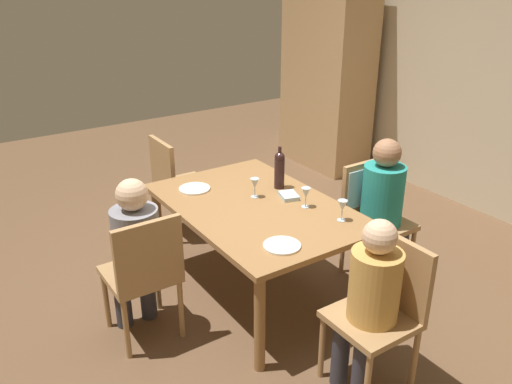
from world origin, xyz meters
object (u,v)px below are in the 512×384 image
object	(u,v)px
chair_far_right	(370,203)
wine_bottle_tall_green	(279,169)
armoire_cabinet	(327,75)
wine_glass_near_left	(342,206)
dining_table	(256,214)
chair_near	(144,270)
chair_left_end	(175,180)
person_man_guest	(385,202)
dinner_plate_host	(195,189)
chair_right_end	(383,304)
person_woman_host	(370,295)
wine_glass_centre	(306,193)
dinner_plate_guest_left	(282,246)
wine_glass_near_right	(255,184)
person_man_bearded	(136,246)

from	to	relation	value
chair_far_right	wine_bottle_tall_green	distance (m)	0.77
armoire_cabinet	wine_glass_near_left	distance (m)	3.13
armoire_cabinet	dining_table	xyz separation A→B (m)	(1.91, -2.29, -0.45)
dining_table	chair_far_right	xyz separation A→B (m)	(0.24, 0.92, -0.05)
dining_table	chair_near	size ratio (longest dim) A/B	1.76
chair_left_end	person_man_guest	world-z (taller)	person_man_guest
dining_table	dinner_plate_host	size ratio (longest dim) A/B	6.70
armoire_cabinet	wine_bottle_tall_green	distance (m)	2.64
armoire_cabinet	chair_near	xyz separation A→B (m)	(2.00, -3.20, -0.56)
dinner_plate_host	chair_right_end	bearing A→B (deg)	11.06
wine_bottle_tall_green	dinner_plate_host	bearing A→B (deg)	-120.45
armoire_cabinet	chair_right_end	size ratio (longest dim) A/B	2.37
chair_right_end	wine_bottle_tall_green	distance (m)	1.41
person_woman_host	person_man_guest	xyz separation A→B (m)	(-0.80, 0.94, 0.03)
chair_right_end	wine_bottle_tall_green	bearing A→B (deg)	-9.91
chair_right_end	person_man_guest	xyz separation A→B (m)	(-0.80, 0.83, 0.13)
chair_left_end	wine_glass_centre	xyz separation A→B (m)	(1.42, 0.36, 0.30)
person_man_guest	dinner_plate_guest_left	size ratio (longest dim) A/B	4.93
chair_left_end	wine_glass_centre	size ratio (longest dim) A/B	6.17
chair_left_end	wine_glass_near_left	xyz separation A→B (m)	(1.72, 0.43, 0.30)
chair_near	person_woman_host	world-z (taller)	person_woman_host
person_man_guest	wine_bottle_tall_green	size ratio (longest dim) A/B	3.45
wine_bottle_tall_green	wine_glass_near_left	distance (m)	0.70
person_woman_host	dinner_plate_guest_left	size ratio (longest dim) A/B	4.66
chair_right_end	chair_far_right	world-z (taller)	same
chair_far_right	person_woman_host	bearing A→B (deg)	45.26
dining_table	wine_bottle_tall_green	bearing A→B (deg)	116.55
dining_table	chair_far_right	size ratio (longest dim) A/B	1.76
dinner_plate_guest_left	chair_far_right	bearing A→B (deg)	107.77
chair_near	wine_glass_near_right	distance (m)	1.05
dining_table	chair_right_end	distance (m)	1.20
chair_far_right	person_man_guest	distance (m)	0.17
chair_right_end	dinner_plate_host	size ratio (longest dim) A/B	3.81
dinner_plate_guest_left	person_woman_host	bearing A→B (deg)	17.00
armoire_cabinet	dinner_plate_host	size ratio (longest dim) A/B	9.02
chair_near	wine_glass_near_left	bearing A→B (deg)	-19.49
chair_far_right	wine_glass_near_left	bearing A→B (deg)	27.08
chair_right_end	dinner_plate_host	bearing A→B (deg)	11.06
person_man_bearded	chair_near	bearing A→B (deg)	-90.00
chair_near	wine_glass_near_left	distance (m)	1.37
chair_near	chair_far_right	xyz separation A→B (m)	(0.15, 1.83, 0.06)
wine_glass_centre	wine_glass_near_right	xyz separation A→B (m)	(-0.35, -0.21, 0.00)
chair_left_end	chair_right_end	bearing A→B (deg)	4.19
wine_glass_centre	person_woman_host	bearing A→B (deg)	-17.27
dinner_plate_host	armoire_cabinet	bearing A→B (deg)	119.27
person_man_bearded	person_man_guest	size ratio (longest dim) A/B	0.98
wine_glass_centre	dinner_plate_guest_left	xyz separation A→B (m)	(0.37, -0.48, -0.10)
armoire_cabinet	wine_glass_near_left	bearing A→B (deg)	-38.48
chair_right_end	wine_glass_near_left	distance (m)	0.77
armoire_cabinet	wine_glass_near_left	world-z (taller)	armoire_cabinet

